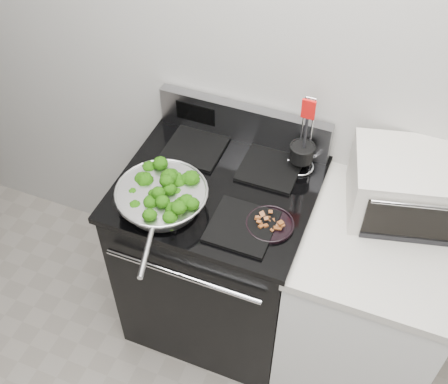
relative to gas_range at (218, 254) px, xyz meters
The scene contains 8 objects.
back_wall 0.97m from the gas_range, 48.22° to the left, with size 4.00×0.02×2.70m, color #B9B6B0.
gas_range is the anchor object (origin of this frame).
counter 0.69m from the gas_range, ahead, with size 0.62×0.68×0.92m.
skillet 0.57m from the gas_range, 128.58° to the right, with size 0.36×0.56×0.08m.
broccoli_pile 0.59m from the gas_range, 129.04° to the right, with size 0.28×0.28×0.10m, color black, non-canonical shape.
bacon_plate 0.56m from the gas_range, 25.44° to the right, with size 0.18×0.18×0.04m.
utensil_holder 0.64m from the gas_range, 37.99° to the left, with size 0.12×0.12×0.36m.
toaster_oven 0.93m from the gas_range, 13.46° to the left, with size 0.51×0.43×0.25m.
Camera 1 is at (0.30, -0.04, 2.58)m, focal length 45.00 mm.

